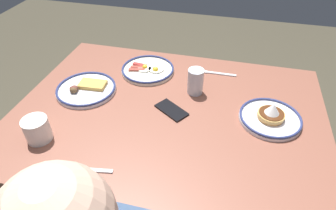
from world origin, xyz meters
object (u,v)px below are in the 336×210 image
at_px(plate_near_main, 270,117).
at_px(coffee_mug, 37,129).
at_px(cell_phone, 171,110).
at_px(plate_far_companion, 86,89).
at_px(fork_near, 218,73).
at_px(plate_center_pancakes, 148,69).
at_px(drinking_glass, 195,83).
at_px(tea_spoon, 76,169).

xyz_separation_m(plate_near_main, coffee_mug, (0.86, 0.32, 0.03)).
bearing_deg(cell_phone, plate_far_companion, 27.98).
distance_m(coffee_mug, cell_phone, 0.53).
xyz_separation_m(cell_phone, fork_near, (-0.16, -0.34, -0.00)).
bearing_deg(fork_near, plate_center_pancakes, 10.46).
distance_m(plate_center_pancakes, cell_phone, 0.33).
height_order(plate_far_companion, fork_near, plate_far_companion).
bearing_deg(drinking_glass, cell_phone, 64.95).
distance_m(plate_center_pancakes, coffee_mug, 0.61).
distance_m(plate_near_main, plate_center_pancakes, 0.64).
height_order(drinking_glass, cell_phone, drinking_glass).
relative_size(plate_near_main, plate_far_companion, 0.92).
bearing_deg(plate_near_main, plate_center_pancakes, -21.56).
height_order(plate_center_pancakes, drinking_glass, drinking_glass).
bearing_deg(cell_phone, drinking_glass, -81.18).
height_order(plate_near_main, fork_near, plate_near_main).
relative_size(plate_near_main, coffee_mug, 2.31).
bearing_deg(drinking_glass, plate_center_pancakes, -23.90).
xyz_separation_m(plate_center_pancakes, cell_phone, (-0.19, 0.27, -0.01)).
relative_size(plate_center_pancakes, plate_far_companion, 0.97).
bearing_deg(drinking_glass, tea_spoon, 59.59).
height_order(plate_center_pancakes, coffee_mug, coffee_mug).
xyz_separation_m(plate_center_pancakes, coffee_mug, (0.26, 0.55, 0.04)).
distance_m(cell_phone, fork_near, 0.38).
height_order(coffee_mug, drinking_glass, drinking_glass).
bearing_deg(plate_center_pancakes, coffee_mug, 64.68).
height_order(plate_center_pancakes, plate_far_companion, plate_far_companion).
height_order(plate_center_pancakes, fork_near, plate_center_pancakes).
bearing_deg(plate_far_companion, tea_spoon, 112.01).
height_order(plate_near_main, coffee_mug, coffee_mug).
xyz_separation_m(coffee_mug, drinking_glass, (-0.53, -0.44, 0.01)).
distance_m(plate_center_pancakes, drinking_glass, 0.29).
bearing_deg(cell_phone, coffee_mug, 65.71).
distance_m(plate_far_companion, tea_spoon, 0.46).
bearing_deg(coffee_mug, tea_spoon, 153.29).
xyz_separation_m(plate_near_main, plate_far_companion, (0.82, -0.00, -0.00)).
height_order(plate_center_pancakes, cell_phone, plate_center_pancakes).
height_order(plate_far_companion, coffee_mug, coffee_mug).
height_order(cell_phone, tea_spoon, tea_spoon).
bearing_deg(coffee_mug, plate_near_main, -159.62).
height_order(fork_near, tea_spoon, tea_spoon).
bearing_deg(plate_near_main, fork_near, -50.96).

